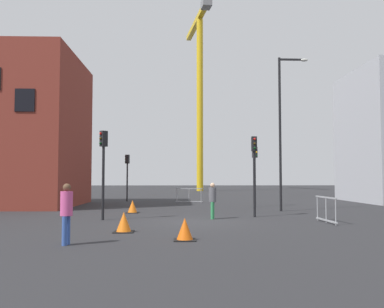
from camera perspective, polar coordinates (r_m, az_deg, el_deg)
ground at (r=17.86m, az=0.73°, el=-9.27°), size 160.00×160.00×0.00m
brick_building at (r=30.39m, az=-24.13°, el=2.84°), size 9.57×9.01×9.87m
construction_crane at (r=59.89m, az=1.04°, el=10.59°), size 3.08×14.88×25.24m
streetlamp_tall at (r=24.11m, az=12.33°, el=4.29°), size 1.72×0.24×8.68m
traffic_light_verge at (r=27.24m, az=8.60°, el=-1.67°), size 0.36×0.38×3.85m
traffic_light_island at (r=20.17m, az=8.51°, el=-1.17°), size 0.24×0.37×3.84m
traffic_light_crosswalk at (r=33.28m, az=-8.85°, el=-2.14°), size 0.39×0.32×3.67m
traffic_light_near at (r=18.96m, az=-12.03°, el=-0.79°), size 0.37×0.37×3.96m
pedestrian_walking at (r=19.00m, az=2.82°, el=-6.03°), size 0.34×0.34×1.64m
pedestrian_waiting at (r=12.26m, az=-16.79°, el=-7.23°), size 0.34×0.34×1.71m
safety_barrier_front at (r=18.35m, az=17.85°, el=-7.19°), size 0.14×2.16×1.08m
safety_barrier_right_run at (r=30.94m, az=-0.42°, el=-5.66°), size 1.98×0.33×1.08m
traffic_cone_by_barrier at (r=22.48m, az=-8.14°, el=-7.18°), size 0.67×0.67×0.68m
traffic_cone_on_verge at (r=14.70m, az=-9.31°, el=-9.26°), size 0.69×0.69×0.70m
traffic_cone_striped at (r=12.69m, az=-1.00°, el=-10.33°), size 0.66×0.66×0.67m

